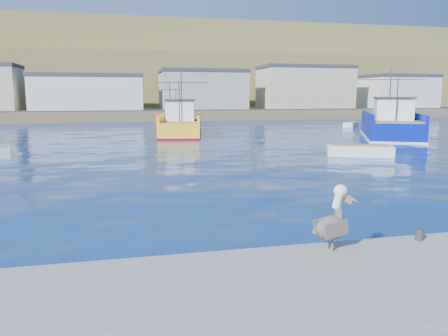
% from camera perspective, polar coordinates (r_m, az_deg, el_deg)
% --- Properties ---
extents(ground, '(260.00, 260.00, 0.00)m').
position_cam_1_polar(ground, '(14.04, 5.39, -7.81)').
color(ground, '#061E50').
rests_on(ground, ground).
extents(dock_bollards, '(36.20, 0.20, 0.30)m').
position_cam_1_polar(dock_bollards, '(11.08, 14.04, -9.31)').
color(dock_bollards, '#4C4C4C').
rests_on(dock_bollards, dock).
extents(far_shore, '(200.00, 81.00, 24.00)m').
position_cam_1_polar(far_shore, '(122.08, -11.15, 11.60)').
color(far_shore, brown).
rests_on(far_shore, ground).
extents(trawler_yellow_b, '(6.08, 12.28, 6.57)m').
position_cam_1_polar(trawler_yellow_b, '(46.22, -5.61, 5.62)').
color(trawler_yellow_b, yellow).
rests_on(trawler_yellow_b, ground).
extents(trawler_blue, '(10.37, 14.28, 6.81)m').
position_cam_1_polar(trawler_blue, '(46.75, 20.87, 5.21)').
color(trawler_blue, '#03128D').
rests_on(trawler_blue, ground).
extents(boat_orange, '(3.76, 7.16, 5.89)m').
position_cam_1_polar(boat_orange, '(58.04, -6.76, 6.29)').
color(boat_orange, '#E83F1F').
rests_on(boat_orange, ground).
extents(skiff_mid, '(4.62, 3.08, 0.95)m').
position_cam_1_polar(skiff_mid, '(31.64, 17.31, 2.06)').
color(skiff_mid, silver).
rests_on(skiff_mid, ground).
extents(skiff_far, '(3.33, 3.54, 0.78)m').
position_cam_1_polar(skiff_far, '(61.08, 16.24, 5.46)').
color(skiff_far, silver).
rests_on(skiff_far, ground).
extents(pelican, '(1.28, 0.64, 1.58)m').
position_cam_1_polar(pelican, '(10.81, 14.08, -6.87)').
color(pelican, '#595451').
rests_on(pelican, dock).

